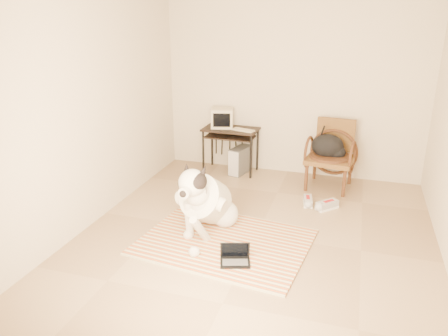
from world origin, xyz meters
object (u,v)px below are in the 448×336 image
at_px(pc_tower, 240,160).
at_px(rattan_chair, 331,154).
at_px(laptop, 235,257).
at_px(computer_desk, 230,135).
at_px(dog, 206,202).
at_px(crt_monitor, 222,118).
at_px(backpack, 329,147).

relative_size(pc_tower, rattan_chair, 0.50).
height_order(laptop, computer_desk, computer_desk).
distance_m(laptop, computer_desk, 2.80).
xyz_separation_m(dog, computer_desk, (-0.31, 2.04, 0.23)).
height_order(pc_tower, rattan_chair, rattan_chair).
bearing_deg(rattan_chair, computer_desk, 174.22).
xyz_separation_m(dog, rattan_chair, (1.27, 1.88, 0.11)).
relative_size(laptop, computer_desk, 0.41).
bearing_deg(computer_desk, pc_tower, -4.98).
distance_m(laptop, pc_tower, 2.69).
height_order(dog, crt_monitor, crt_monitor).
distance_m(computer_desk, crt_monitor, 0.30).
bearing_deg(laptop, computer_desk, 107.48).
height_order(rattan_chair, backpack, rattan_chair).
bearing_deg(rattan_chair, backpack, -143.13).
xyz_separation_m(crt_monitor, rattan_chair, (1.73, -0.21, -0.38)).
bearing_deg(laptop, rattan_chair, 72.97).
distance_m(crt_monitor, pc_tower, 0.73).
bearing_deg(backpack, laptop, -106.41).
relative_size(dog, computer_desk, 1.53).
bearing_deg(pc_tower, crt_monitor, 167.90).
height_order(laptop, rattan_chair, rattan_chair).
bearing_deg(backpack, pc_tower, 172.82).
relative_size(dog, rattan_chair, 1.37).
xyz_separation_m(pc_tower, backpack, (1.37, -0.17, 0.40)).
distance_m(laptop, crt_monitor, 2.96).
bearing_deg(dog, computer_desk, 98.54).
xyz_separation_m(dog, backpack, (1.23, 1.86, 0.23)).
distance_m(laptop, rattan_chair, 2.61).
relative_size(pc_tower, backpack, 0.98).
bearing_deg(pc_tower, rattan_chair, -5.88).
xyz_separation_m(computer_desk, rattan_chair, (1.58, -0.16, -0.12)).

